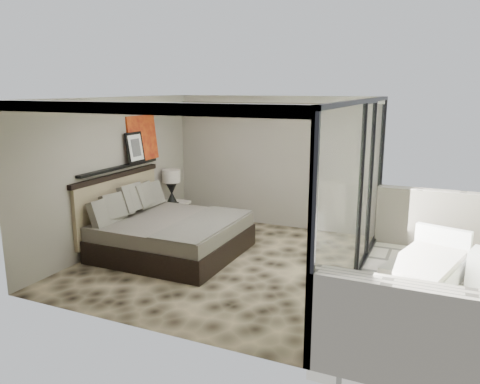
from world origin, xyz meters
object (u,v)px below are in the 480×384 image
at_px(nightstand, 174,212).
at_px(lounger, 426,268).
at_px(table_lamp, 171,182).
at_px(bed, 167,232).

bearing_deg(nightstand, lounger, -31.01).
distance_m(table_lamp, lounger, 5.41).
height_order(bed, nightstand, bed).
bearing_deg(nightstand, bed, -81.51).
xyz_separation_m(table_lamp, lounger, (5.26, -1.01, -0.76)).
relative_size(bed, nightstand, 4.24).
relative_size(table_lamp, lounger, 0.37).
relative_size(nightstand, table_lamp, 0.79).
bearing_deg(lounger, bed, -158.15).
distance_m(nightstand, lounger, 5.34).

